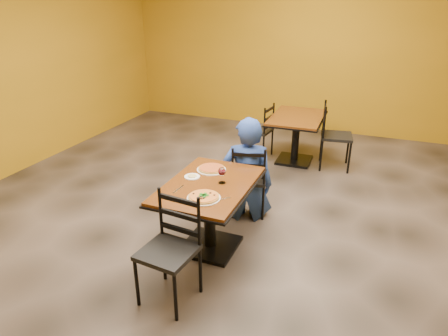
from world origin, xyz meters
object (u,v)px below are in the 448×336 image
at_px(table_main, 209,201).
at_px(chair_main_far, 249,179).
at_px(plate_far, 211,170).
at_px(wine_glass, 222,175).
at_px(pizza_main, 204,197).
at_px(plate_main, 204,198).
at_px(side_plate, 192,177).
at_px(chair_second_left, 258,131).
at_px(diner, 247,168).
at_px(chair_main_near, 168,253).
at_px(chair_second_right, 337,136).
at_px(pizza_far, 211,168).
at_px(table_second, 296,128).

height_order(table_main, chair_main_far, chair_main_far).
xyz_separation_m(plate_far, wine_glass, (0.22, -0.25, 0.08)).
xyz_separation_m(pizza_main, plate_far, (-0.20, 0.62, -0.02)).
bearing_deg(chair_main_far, plate_main, 72.77).
distance_m(table_main, side_plate, 0.31).
xyz_separation_m(chair_main_far, pizza_main, (-0.04, -1.19, 0.33)).
relative_size(chair_second_left, side_plate, 5.51).
distance_m(diner, plate_far, 0.58).
xyz_separation_m(chair_main_near, wine_glass, (0.12, 0.90, 0.36)).
height_order(chair_second_right, plate_main, chair_second_right).
bearing_deg(side_plate, pizza_far, 65.18).
height_order(chair_second_left, diner, diner).
height_order(table_main, side_plate, side_plate).
distance_m(table_main, chair_main_near, 0.84).
bearing_deg(pizza_main, pizza_far, 107.40).
xyz_separation_m(chair_main_near, chair_second_left, (-0.32, 3.54, -0.04)).
bearing_deg(table_main, plate_main, -74.79).
height_order(table_second, chair_second_left, chair_second_left).
bearing_deg(plate_far, pizza_main, -72.60).
xyz_separation_m(chair_main_far, wine_glass, (-0.01, -0.82, 0.40)).
height_order(table_main, plate_main, plate_main).
bearing_deg(side_plate, chair_main_near, -77.07).
distance_m(chair_main_near, pizza_main, 0.61).
bearing_deg(table_second, chair_second_right, 0.00).
bearing_deg(pizza_main, chair_main_far, 88.03).
bearing_deg(chair_second_left, table_main, 13.77).
height_order(chair_main_near, plate_main, chair_main_near).
xyz_separation_m(chair_second_left, pizza_far, (0.22, -2.39, 0.33)).
xyz_separation_m(pizza_main, wine_glass, (0.03, 0.37, 0.07)).
relative_size(table_main, wine_glass, 6.83).
relative_size(table_main, chair_main_far, 1.39).
relative_size(chair_second_right, plate_far, 3.22).
relative_size(pizza_main, plate_far, 0.92).
bearing_deg(diner, chair_main_near, 69.55).
relative_size(chair_main_far, wine_glass, 4.93).
height_order(table_main, pizza_main, pizza_main).
bearing_deg(table_second, plate_far, -99.53).
bearing_deg(chair_second_left, diner, 20.36).
bearing_deg(plate_main, table_main, 105.21).
bearing_deg(pizza_far, plate_far, 63.43).
distance_m(chair_main_near, pizza_far, 1.20).
distance_m(table_second, chair_main_near, 3.56).
bearing_deg(plate_main, chair_second_right, 74.72).
relative_size(chair_second_left, pizza_far, 3.15).
bearing_deg(chair_second_right, side_plate, 147.55).
xyz_separation_m(table_second, pizza_main, (-0.20, -3.01, 0.22)).
relative_size(chair_main_near, diner, 0.78).
distance_m(table_main, table_second, 2.72).
bearing_deg(table_second, side_plate, -101.02).
bearing_deg(pizza_main, table_second, 86.11).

